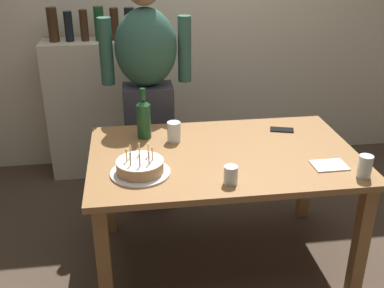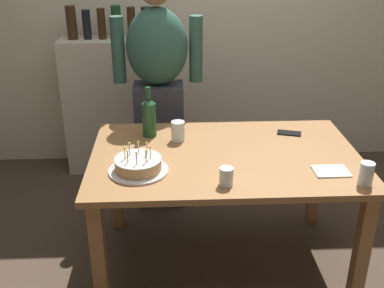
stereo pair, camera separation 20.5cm
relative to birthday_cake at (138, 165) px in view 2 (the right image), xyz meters
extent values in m
plane|color=#47382B|center=(0.47, 0.19, -0.78)|extent=(10.00, 10.00, 0.00)
cube|color=beige|center=(0.47, 1.74, 0.52)|extent=(5.20, 0.10, 2.60)
cube|color=olive|center=(0.47, 0.19, -0.05)|extent=(1.50, 0.96, 0.03)
cube|color=olive|center=(-0.21, -0.22, -0.42)|extent=(0.07, 0.07, 0.70)
cube|color=olive|center=(1.15, -0.22, -0.42)|extent=(0.07, 0.07, 0.70)
cube|color=olive|center=(-0.21, 0.60, -0.42)|extent=(0.07, 0.07, 0.70)
cube|color=olive|center=(1.15, 0.60, -0.42)|extent=(0.07, 0.07, 0.70)
cylinder|color=white|center=(0.00, 0.00, -0.03)|extent=(0.31, 0.31, 0.01)
cylinder|color=tan|center=(0.00, 0.00, 0.01)|extent=(0.24, 0.24, 0.06)
cylinder|color=silver|center=(0.00, 0.00, 0.04)|extent=(0.24, 0.24, 0.01)
cylinder|color=#93B7DB|center=(-0.05, 0.05, 0.07)|extent=(0.01, 0.01, 0.06)
sphere|color=#F9C64C|center=(-0.05, 0.05, 0.10)|extent=(0.01, 0.01, 0.01)
cylinder|color=#EAB266|center=(-0.06, 0.00, 0.07)|extent=(0.01, 0.01, 0.06)
sphere|color=#F9C64C|center=(-0.06, 0.00, 0.10)|extent=(0.01, 0.01, 0.01)
cylinder|color=#EAB266|center=(-0.05, -0.05, 0.07)|extent=(0.01, 0.01, 0.06)
sphere|color=#F9C64C|center=(-0.05, -0.05, 0.10)|extent=(0.01, 0.01, 0.01)
cylinder|color=pink|center=(0.00, -0.06, 0.07)|extent=(0.01, 0.01, 0.06)
sphere|color=#F9C64C|center=(0.00, -0.06, 0.10)|extent=(0.01, 0.01, 0.01)
cylinder|color=pink|center=(0.05, -0.05, 0.07)|extent=(0.01, 0.01, 0.06)
sphere|color=#F9C64C|center=(0.05, -0.05, 0.10)|extent=(0.01, 0.01, 0.01)
cylinder|color=#EAB266|center=(0.06, 0.00, 0.07)|extent=(0.01, 0.01, 0.06)
sphere|color=#F9C64C|center=(0.06, 0.00, 0.10)|extent=(0.01, 0.01, 0.01)
cylinder|color=beige|center=(0.05, 0.05, 0.07)|extent=(0.01, 0.01, 0.06)
sphere|color=#F9C64C|center=(0.05, 0.05, 0.10)|extent=(0.01, 0.01, 0.01)
cylinder|color=#EAB266|center=(0.00, 0.06, 0.07)|extent=(0.01, 0.01, 0.06)
sphere|color=#F9C64C|center=(0.00, 0.06, 0.10)|extent=(0.01, 0.01, 0.01)
cylinder|color=silver|center=(1.12, -0.19, 0.02)|extent=(0.07, 0.07, 0.12)
cylinder|color=silver|center=(0.44, -0.16, 0.01)|extent=(0.07, 0.07, 0.09)
cylinder|color=silver|center=(0.21, 0.39, 0.02)|extent=(0.08, 0.08, 0.12)
cylinder|color=#194723|center=(0.04, 0.47, 0.07)|extent=(0.08, 0.08, 0.21)
cone|color=#194723|center=(0.04, 0.47, 0.19)|extent=(0.08, 0.08, 0.03)
cylinder|color=#194723|center=(0.04, 0.47, 0.24)|extent=(0.03, 0.03, 0.07)
cube|color=black|center=(0.90, 0.45, -0.03)|extent=(0.16, 0.11, 0.01)
cube|color=white|center=(1.00, -0.05, -0.03)|extent=(0.18, 0.14, 0.01)
cube|color=#33333D|center=(0.09, 0.93, -0.32)|extent=(0.34, 0.23, 0.92)
ellipsoid|color=#2D5647|center=(0.09, 0.93, 0.40)|extent=(0.41, 0.27, 0.52)
cylinder|color=#2D5647|center=(0.35, 0.96, 0.38)|extent=(0.09, 0.09, 0.44)
cylinder|color=#2D5647|center=(-0.17, 0.96, 0.38)|extent=(0.09, 0.09, 0.44)
cube|color=beige|center=(-0.29, 1.52, -0.22)|extent=(0.80, 0.30, 1.11)
cylinder|color=#382314|center=(-0.57, 1.52, 0.46)|extent=(0.08, 0.08, 0.25)
cylinder|color=black|center=(-0.46, 1.52, 0.45)|extent=(0.06, 0.06, 0.22)
cylinder|color=#382314|center=(-0.34, 1.52, 0.45)|extent=(0.06, 0.06, 0.23)
cylinder|color=#194723|center=(-0.23, 1.52, 0.46)|extent=(0.08, 0.08, 0.25)
cylinder|color=#382314|center=(-0.11, 1.52, 0.46)|extent=(0.06, 0.06, 0.24)
cylinder|color=black|center=(0.00, 1.52, 0.46)|extent=(0.08, 0.08, 0.24)
camera|label=1|loc=(-0.03, -2.14, 1.11)|focal=43.73mm
camera|label=2|loc=(0.17, -2.16, 1.11)|focal=43.73mm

